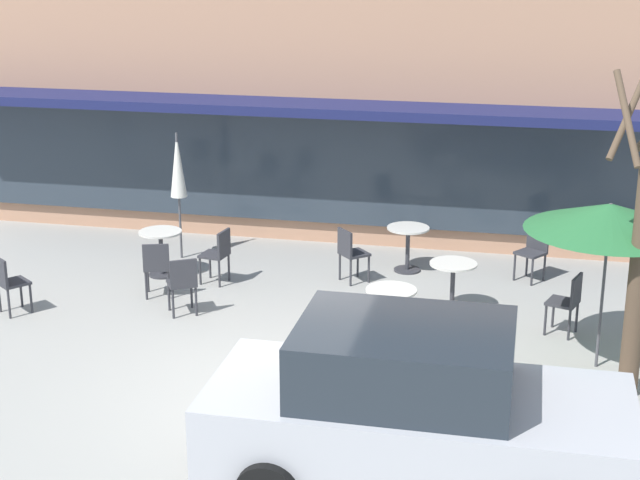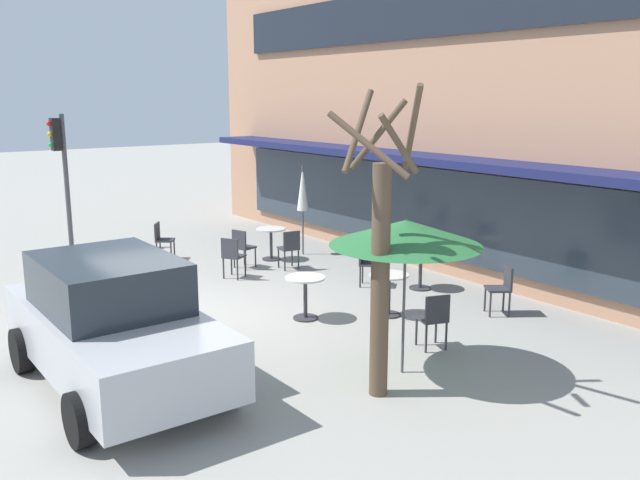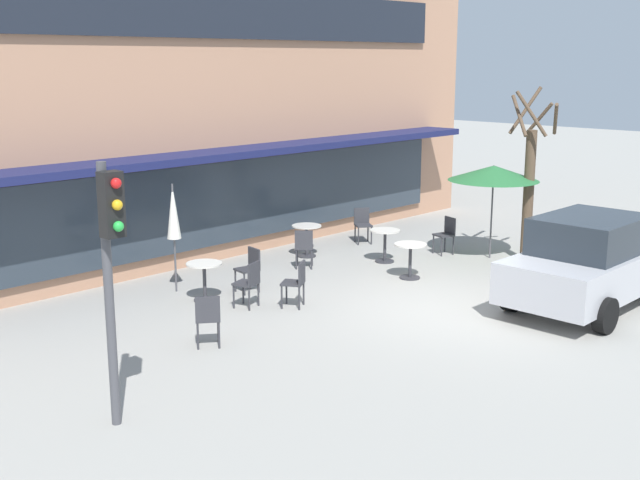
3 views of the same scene
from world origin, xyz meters
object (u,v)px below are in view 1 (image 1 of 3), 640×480
object	(u,v)px
cafe_chair_0	(157,265)
cafe_chair_2	(218,252)
patio_umbrella_green_folded	(178,166)
cafe_chair_4	(350,251)
cafe_table_near_wall	(391,306)
cafe_table_mid_patio	(161,245)
cafe_table_streetside	(453,278)
cafe_chair_6	(533,249)
cafe_chair_1	(183,281)
cafe_chair_5	(8,280)
parked_sedan	(414,410)
cafe_chair_3	(568,300)
cafe_table_by_tree	(408,241)
patio_umbrella_cream_folded	(610,217)

from	to	relation	value
cafe_chair_0	cafe_chair_2	bearing A→B (deg)	48.12
patio_umbrella_green_folded	cafe_chair_4	bearing A→B (deg)	-10.57
cafe_table_near_wall	cafe_table_mid_patio	xyz separation A→B (m)	(-4.07, 1.87, 0.00)
patio_umbrella_green_folded	cafe_chair_2	xyz separation A→B (m)	(1.04, -1.09, -1.10)
cafe_table_streetside	cafe_table_mid_patio	size ratio (longest dim) A/B	1.00
patio_umbrella_green_folded	cafe_chair_6	bearing A→B (deg)	1.71
cafe_chair_0	cafe_chair_1	bearing A→B (deg)	-43.80
cafe_chair_2	cafe_table_mid_patio	bearing A→B (deg)	171.39
cafe_chair_5	parked_sedan	size ratio (longest dim) A/B	0.21
cafe_table_streetside	cafe_chair_2	xyz separation A→B (m)	(-3.76, 0.41, 0.01)
cafe_chair_0	parked_sedan	size ratio (longest dim) A/B	0.21
cafe_chair_3	parked_sedan	distance (m)	4.71
cafe_table_by_tree	patio_umbrella_green_folded	xyz separation A→B (m)	(-3.91, -0.17, 1.11)
cafe_table_streetside	cafe_chair_3	size ratio (longest dim) A/B	0.85
cafe_table_mid_patio	cafe_table_by_tree	bearing A→B (deg)	15.66
patio_umbrella_cream_folded	cafe_chair_1	xyz separation A→B (m)	(-5.86, 0.54, -1.50)
cafe_table_by_tree	cafe_chair_1	world-z (taller)	cafe_chair_1
patio_umbrella_cream_folded	cafe_chair_0	bearing A→B (deg)	169.89
cafe_table_mid_patio	cafe_chair_4	xyz separation A→B (m)	(3.08, 0.35, 0.01)
cafe_chair_0	cafe_chair_3	xyz separation A→B (m)	(6.13, -0.16, 0.00)
cafe_table_streetside	cafe_chair_6	size ratio (longest dim) A/B	0.85
cafe_chair_0	cafe_chair_4	xyz separation A→B (m)	(2.77, 1.32, 0.00)
cafe_table_streetside	cafe_chair_3	bearing A→B (deg)	-18.59
patio_umbrella_green_folded	cafe_chair_2	size ratio (longest dim) A/B	2.47
cafe_chair_0	cafe_chair_3	size ratio (longest dim) A/B	1.00
cafe_chair_3	cafe_chair_6	bearing A→B (deg)	102.63
cafe_chair_1	cafe_chair_5	distance (m)	2.56
cafe_table_near_wall	cafe_table_mid_patio	size ratio (longest dim) A/B	1.00
cafe_table_streetside	cafe_chair_0	distance (m)	4.50
cafe_chair_1	patio_umbrella_green_folded	bearing A→B (deg)	110.89
patio_umbrella_cream_folded	cafe_chair_2	size ratio (longest dim) A/B	2.47
cafe_chair_4	cafe_table_by_tree	bearing A→B (deg)	41.89
cafe_chair_0	cafe_chair_6	world-z (taller)	same
cafe_table_by_tree	parked_sedan	xyz separation A→B (m)	(0.93, -6.63, 0.36)
patio_umbrella_cream_folded	parked_sedan	distance (m)	4.11
patio_umbrella_green_folded	cafe_table_streetside	bearing A→B (deg)	-17.34
cafe_chair_1	cafe_chair_3	bearing A→B (deg)	4.74
cafe_chair_2	cafe_chair_1	bearing A→B (deg)	-93.23
cafe_chair_0	cafe_chair_3	bearing A→B (deg)	-1.50
cafe_chair_2	patio_umbrella_cream_folded	bearing A→B (deg)	-18.78
cafe_chair_0	cafe_chair_5	distance (m)	2.18
cafe_table_near_wall	cafe_chair_3	world-z (taller)	cafe_chair_3
cafe_table_by_tree	cafe_chair_0	bearing A→B (deg)	-150.23
cafe_chair_3	parked_sedan	world-z (taller)	parked_sedan
cafe_table_by_tree	cafe_chair_1	size ratio (longest dim) A/B	0.85
cafe_table_near_wall	cafe_chair_1	size ratio (longest dim) A/B	0.85
patio_umbrella_cream_folded	parked_sedan	size ratio (longest dim) A/B	0.52
cafe_chair_2	cafe_chair_4	world-z (taller)	same
patio_umbrella_cream_folded	cafe_chair_3	distance (m)	1.84
cafe_table_mid_patio	patio_umbrella_cream_folded	bearing A→B (deg)	-17.30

